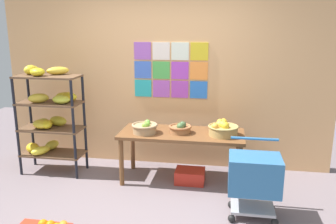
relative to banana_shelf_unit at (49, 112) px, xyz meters
The scene contains 9 objects.
ground 2.04m from the banana_shelf_unit, 35.96° to the right, with size 9.29×9.29×0.00m, color slate.
back_wall_with_art 1.68m from the banana_shelf_unit, 21.50° to the left, with size 4.72×0.07×2.65m.
banana_shelf_unit is the anchor object (origin of this frame).
display_table 1.85m from the banana_shelf_unit, ahead, with size 1.60×0.67×0.66m.
fruit_basket_right 2.36m from the banana_shelf_unit, ahead, with size 0.38×0.38×0.19m.
fruit_basket_centre 1.82m from the banana_shelf_unit, ahead, with size 0.29×0.29×0.15m.
fruit_basket_back_left 1.38m from the banana_shelf_unit, ahead, with size 0.33×0.33×0.16m.
produce_crate_under_table 2.10m from the banana_shelf_unit, ahead, with size 0.38×0.29×0.17m, color red.
shopping_cart 2.85m from the banana_shelf_unit, 16.36° to the right, with size 0.54×0.45×0.82m.
Camera 1 is at (0.88, -3.22, 2.00)m, focal length 37.46 mm.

